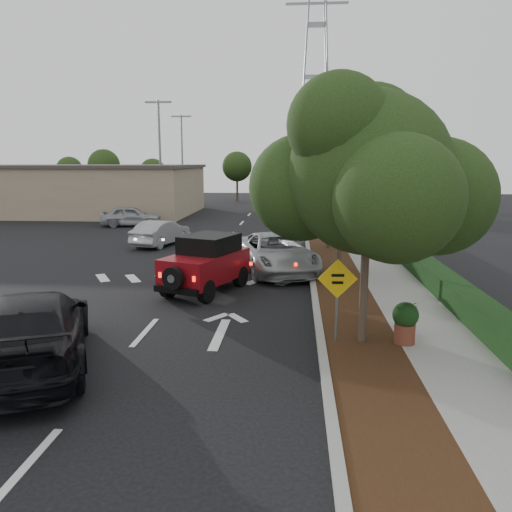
# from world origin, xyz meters

# --- Properties ---
(ground) EXTENTS (120.00, 120.00, 0.00)m
(ground) POSITION_xyz_m (0.00, 0.00, 0.00)
(ground) COLOR black
(ground) RESTS_ON ground
(curb) EXTENTS (0.20, 70.00, 0.15)m
(curb) POSITION_xyz_m (4.60, 12.00, 0.07)
(curb) COLOR #9E9B93
(curb) RESTS_ON ground
(planting_strip) EXTENTS (1.80, 70.00, 0.12)m
(planting_strip) POSITION_xyz_m (5.60, 12.00, 0.06)
(planting_strip) COLOR black
(planting_strip) RESTS_ON ground
(sidewalk) EXTENTS (2.00, 70.00, 0.12)m
(sidewalk) POSITION_xyz_m (7.50, 12.00, 0.06)
(sidewalk) COLOR gray
(sidewalk) RESTS_ON ground
(hedge) EXTENTS (0.80, 70.00, 0.80)m
(hedge) POSITION_xyz_m (8.90, 12.00, 0.40)
(hedge) COLOR black
(hedge) RESTS_ON ground
(commercial_building) EXTENTS (22.00, 12.00, 4.00)m
(commercial_building) POSITION_xyz_m (-16.00, 30.00, 2.00)
(commercial_building) COLOR gray
(commercial_building) RESTS_ON ground
(transmission_tower) EXTENTS (7.00, 4.00, 28.00)m
(transmission_tower) POSITION_xyz_m (6.00, 48.00, 0.00)
(transmission_tower) COLOR slate
(transmission_tower) RESTS_ON ground
(street_tree_near) EXTENTS (3.80, 3.80, 5.92)m
(street_tree_near) POSITION_xyz_m (5.60, -0.50, 0.00)
(street_tree_near) COLOR black
(street_tree_near) RESTS_ON ground
(street_tree_mid) EXTENTS (3.20, 3.20, 5.32)m
(street_tree_mid) POSITION_xyz_m (5.60, 6.50, 0.00)
(street_tree_mid) COLOR black
(street_tree_mid) RESTS_ON ground
(street_tree_far) EXTENTS (3.40, 3.40, 5.62)m
(street_tree_far) POSITION_xyz_m (5.60, 13.00, 0.00)
(street_tree_far) COLOR black
(street_tree_far) RESTS_ON ground
(light_pole_a) EXTENTS (2.00, 0.22, 9.00)m
(light_pole_a) POSITION_xyz_m (-6.50, 26.00, 0.00)
(light_pole_a) COLOR slate
(light_pole_a) RESTS_ON ground
(light_pole_b) EXTENTS (2.00, 0.22, 9.00)m
(light_pole_b) POSITION_xyz_m (-7.50, 38.00, 0.00)
(light_pole_b) COLOR slate
(light_pole_b) RESTS_ON ground
(red_jeep) EXTENTS (2.84, 3.99, 1.95)m
(red_jeep) POSITION_xyz_m (0.94, 4.45, 0.99)
(red_jeep) COLOR black
(red_jeep) RESTS_ON ground
(silver_suv_ahead) EXTENTS (4.06, 6.09, 1.55)m
(silver_suv_ahead) POSITION_xyz_m (3.17, 7.68, 0.78)
(silver_suv_ahead) COLOR #A5A9AD
(silver_suv_ahead) RESTS_ON ground
(black_suv_oncoming) EXTENTS (4.36, 6.22, 1.67)m
(black_suv_oncoming) POSITION_xyz_m (-1.79, -2.38, 0.84)
(black_suv_oncoming) COLOR black
(black_suv_oncoming) RESTS_ON ground
(silver_sedan_oncoming) EXTENTS (2.46, 4.35, 1.36)m
(silver_sedan_oncoming) POSITION_xyz_m (-3.27, 13.78, 0.68)
(silver_sedan_oncoming) COLOR #95979C
(silver_sedan_oncoming) RESTS_ON ground
(parked_suv) EXTENTS (4.40, 2.44, 1.42)m
(parked_suv) POSITION_xyz_m (-7.47, 21.53, 0.71)
(parked_suv) COLOR #9C9EA3
(parked_suv) RESTS_ON ground
(speed_hump_sign) EXTENTS (0.96, 0.10, 2.05)m
(speed_hump_sign) POSITION_xyz_m (4.96, -0.56, 1.42)
(speed_hump_sign) COLOR slate
(speed_hump_sign) RESTS_ON ground
(terracotta_planter) EXTENTS (0.62, 0.62, 1.09)m
(terracotta_planter) POSITION_xyz_m (6.60, -0.60, 0.73)
(terracotta_planter) COLOR brown
(terracotta_planter) RESTS_ON ground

